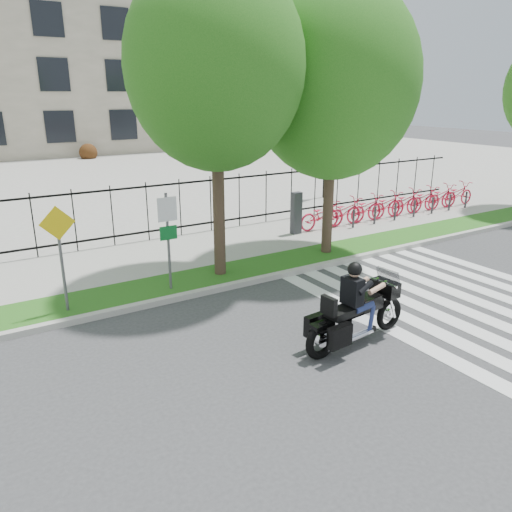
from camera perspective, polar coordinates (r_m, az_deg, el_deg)
ground at (r=10.10m, az=6.80°, el=-11.48°), size 120.00×120.00×0.00m
curb at (r=13.18m, az=-4.33°, el=-3.73°), size 60.00×0.20×0.15m
grass_verge at (r=13.89m, az=-5.96°, el=-2.61°), size 60.00×1.50×0.15m
sidewalk at (r=16.06m, az=-9.90°, el=0.10°), size 60.00×3.50×0.15m
plaza at (r=32.65m, az=-21.85°, el=8.16°), size 80.00×34.00×0.10m
crosswalk_stripes at (r=13.39m, az=23.28°, el=-5.20°), size 5.70×8.00×0.01m
iron_fence at (r=17.36m, az=-12.30°, el=4.99°), size 30.00×0.06×2.00m
lamp_post_right at (r=24.48m, az=8.05°, el=13.81°), size 1.06×0.70×4.25m
street_tree_1 at (r=13.25m, az=-4.66°, el=20.77°), size 4.52×4.52×8.06m
street_tree_2 at (r=15.38m, az=8.87°, el=19.15°), size 4.94×4.94×8.00m
bike_share_station at (r=21.22m, az=15.59°, el=5.78°), size 10.07×0.89×1.50m
sign_pole_regulatory at (r=12.63m, az=-10.03°, el=3.03°), size 0.50×0.09×2.50m
sign_pole_warning at (r=11.97m, az=-21.51°, el=1.19°), size 0.78×0.09×2.49m
motorcycle_rider at (r=10.47m, az=11.50°, el=-6.16°), size 2.82×0.90×2.18m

